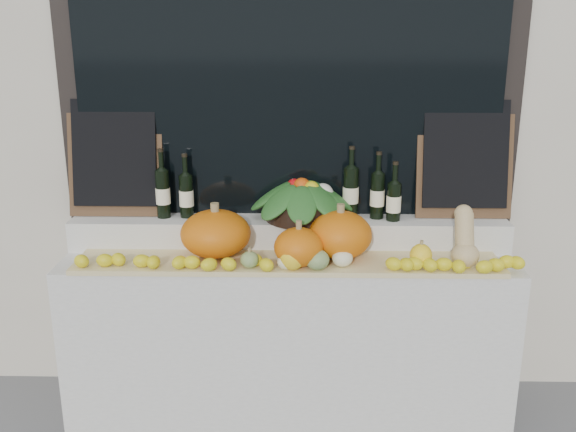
{
  "coord_description": "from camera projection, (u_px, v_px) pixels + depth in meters",
  "views": [
    {
      "loc": [
        0.06,
        -1.57,
        2.03
      ],
      "look_at": [
        0.0,
        1.45,
        1.12
      ],
      "focal_mm": 40.0,
      "sensor_mm": 36.0,
      "label": 1
    }
  ],
  "objects": [
    {
      "name": "wine_bottle_near_right",
      "position": [
        377.0,
        195.0,
        3.36
      ],
      "size": [
        0.08,
        0.08,
        0.36
      ],
      "color": "black",
      "rests_on": "rear_tier"
    },
    {
      "name": "butternut_squash",
      "position": [
        465.0,
        240.0,
        3.08
      ],
      "size": [
        0.13,
        0.2,
        0.29
      ],
      "color": "tan",
      "rests_on": "straw_bedding"
    },
    {
      "name": "chalkboard_right",
      "position": [
        465.0,
        157.0,
        3.34
      ],
      "size": [
        0.5,
        0.14,
        0.61
      ],
      "rotation": [
        -0.18,
        0.0,
        0.0
      ],
      "color": "#4C331E",
      "rests_on": "rear_tier"
    },
    {
      "name": "lemon_heap",
      "position": [
        287.0,
        262.0,
        3.05
      ],
      "size": [
        2.2,
        0.16,
        0.06
      ],
      "primitive_type": null,
      "color": "yellow",
      "rests_on": "straw_bedding"
    },
    {
      "name": "chalkboard_left",
      "position": [
        115.0,
        156.0,
        3.38
      ],
      "size": [
        0.5,
        0.14,
        0.61
      ],
      "rotation": [
        -0.18,
        0.0,
        0.0
      ],
      "color": "#4C331E",
      "rests_on": "rear_tier"
    },
    {
      "name": "decorative_gourds",
      "position": [
        325.0,
        258.0,
        3.06
      ],
      "size": [
        0.92,
        0.17,
        0.16
      ],
      "color": "#295D1C",
      "rests_on": "straw_bedding"
    },
    {
      "name": "rear_tier",
      "position": [
        289.0,
        232.0,
        3.42
      ],
      "size": [
        2.3,
        0.25,
        0.16
      ],
      "primitive_type": "cube",
      "color": "silver",
      "rests_on": "display_sill"
    },
    {
      "name": "wine_bottle_tall",
      "position": [
        351.0,
        192.0,
        3.37
      ],
      "size": [
        0.08,
        0.08,
        0.38
      ],
      "color": "black",
      "rests_on": "rear_tier"
    },
    {
      "name": "produce_bowl",
      "position": [
        302.0,
        199.0,
        3.35
      ],
      "size": [
        0.58,
        0.58,
        0.23
      ],
      "color": "black",
      "rests_on": "rear_tier"
    },
    {
      "name": "pumpkin_center",
      "position": [
        299.0,
        247.0,
        3.08
      ],
      "size": [
        0.3,
        0.3,
        0.19
      ],
      "primitive_type": "ellipsoid",
      "rotation": [
        0.0,
        0.0,
        0.29
      ],
      "color": "orange",
      "rests_on": "straw_bedding"
    },
    {
      "name": "pumpkin_right",
      "position": [
        340.0,
        235.0,
        3.18
      ],
      "size": [
        0.4,
        0.4,
        0.24
      ],
      "primitive_type": "ellipsoid",
      "rotation": [
        0.0,
        0.0,
        0.3
      ],
      "color": "orange",
      "rests_on": "straw_bedding"
    },
    {
      "name": "display_sill",
      "position": [
        288.0,
        334.0,
        3.42
      ],
      "size": [
        2.3,
        0.55,
        0.88
      ],
      "primitive_type": "cube",
      "color": "silver",
      "rests_on": "ground"
    },
    {
      "name": "wine_bottle_far_right",
      "position": [
        394.0,
        201.0,
        3.33
      ],
      "size": [
        0.08,
        0.08,
        0.31
      ],
      "color": "black",
      "rests_on": "rear_tier"
    },
    {
      "name": "wine_bottle_near_left",
      "position": [
        186.0,
        195.0,
        3.38
      ],
      "size": [
        0.08,
        0.08,
        0.34
      ],
      "color": "black",
      "rests_on": "rear_tier"
    },
    {
      "name": "pumpkin_left",
      "position": [
        216.0,
        234.0,
        3.2
      ],
      "size": [
        0.46,
        0.46,
        0.24
      ],
      "primitive_type": "ellipsoid",
      "rotation": [
        0.0,
        0.0,
        0.4
      ],
      "color": "orange",
      "rests_on": "straw_bedding"
    },
    {
      "name": "straw_bedding",
      "position": [
        288.0,
        263.0,
        3.17
      ],
      "size": [
        2.1,
        0.32,
        0.02
      ],
      "primitive_type": "cube",
      "color": "tan",
      "rests_on": "display_sill"
    },
    {
      "name": "wine_bottle_far_left",
      "position": [
        163.0,
        193.0,
        3.37
      ],
      "size": [
        0.08,
        0.08,
        0.37
      ],
      "color": "black",
      "rests_on": "rear_tier"
    }
  ]
}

